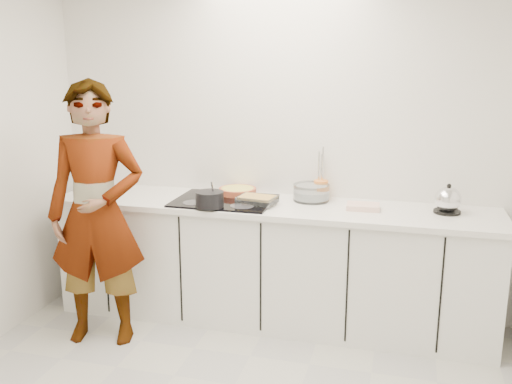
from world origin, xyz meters
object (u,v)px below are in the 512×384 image
(tart_dish, at_px, (238,191))
(baking_dish, at_px, (257,199))
(saucepan, at_px, (210,199))
(kettle, at_px, (448,201))
(hob, at_px, (224,201))
(utensil_crock, at_px, (321,189))
(cook, at_px, (97,215))
(mixing_bowl, at_px, (311,193))

(tart_dish, distance_m, baking_dish, 0.32)
(saucepan, bearing_deg, kettle, 11.11)
(hob, bearing_deg, utensil_crock, 22.99)
(baking_dish, relative_size, cook, 0.16)
(utensil_crock, height_order, cook, cook)
(utensil_crock, bearing_deg, mixing_bowl, -119.95)
(cook, bearing_deg, saucepan, 12.43)
(tart_dish, xyz_separation_m, baking_dish, (0.22, -0.23, 0.00))
(mixing_bowl, bearing_deg, baking_dish, -147.92)
(hob, relative_size, saucepan, 2.97)
(tart_dish, xyz_separation_m, mixing_bowl, (0.57, -0.01, 0.02))
(tart_dish, relative_size, mixing_bowl, 1.04)
(mixing_bowl, distance_m, utensil_crock, 0.11)
(hob, bearing_deg, cook, -142.77)
(tart_dish, bearing_deg, utensil_crock, 8.01)
(kettle, distance_m, utensil_crock, 0.92)
(tart_dish, distance_m, utensil_crock, 0.64)
(utensil_crock, bearing_deg, cook, -149.09)
(utensil_crock, bearing_deg, kettle, -11.95)
(hob, distance_m, mixing_bowl, 0.65)
(mixing_bowl, xyz_separation_m, kettle, (0.95, -0.09, 0.03))
(baking_dish, bearing_deg, cook, -152.30)
(saucepan, height_order, kettle, kettle)
(saucepan, bearing_deg, mixing_bowl, 32.13)
(tart_dish, height_order, kettle, kettle)
(kettle, bearing_deg, mixing_bowl, 174.38)
(kettle, xyz_separation_m, cook, (-2.30, -0.65, -0.09))
(baking_dish, bearing_deg, kettle, 5.63)
(baking_dish, bearing_deg, utensil_crock, 37.83)
(baking_dish, distance_m, cook, 1.12)
(kettle, height_order, utensil_crock, kettle)
(tart_dish, distance_m, kettle, 1.53)
(hob, xyz_separation_m, baking_dish, (0.26, -0.03, 0.04))
(tart_dish, bearing_deg, baking_dish, -46.80)
(saucepan, distance_m, baking_dish, 0.35)
(utensil_crock, xyz_separation_m, cook, (-1.40, -0.84, -0.07))
(kettle, height_order, cook, cook)
(tart_dish, xyz_separation_m, saucepan, (-0.08, -0.42, 0.03))
(saucepan, height_order, mixing_bowl, saucepan)
(baking_dish, xyz_separation_m, cook, (-0.99, -0.52, -0.04))
(cook, bearing_deg, mixing_bowl, 15.66)
(hob, bearing_deg, saucepan, -98.83)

